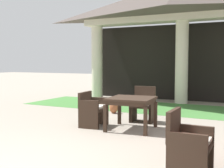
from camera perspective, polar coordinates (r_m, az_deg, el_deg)
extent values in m
cylinder|color=beige|center=(12.36, -2.89, 4.14)|extent=(0.46, 0.46, 2.96)
cylinder|color=beige|center=(11.04, 13.19, 4.02)|extent=(0.46, 0.46, 2.96)
cube|color=beige|center=(11.15, 13.33, 12.26)|extent=(7.83, 0.70, 0.24)
cube|color=black|center=(11.92, 14.22, 4.01)|extent=(7.63, 0.16, 2.96)
cube|color=#47843D|center=(9.77, 11.02, -4.65)|extent=(10.03, 2.60, 0.01)
cube|color=#38281E|center=(4.10, 14.87, -11.20)|extent=(0.51, 0.55, 0.07)
cube|color=silver|center=(4.09, 14.89, -10.39)|extent=(0.47, 0.50, 0.05)
cube|color=#38281E|center=(4.10, 11.71, -7.66)|extent=(0.06, 0.54, 0.42)
cube|color=#38281E|center=(4.37, 15.54, -11.70)|extent=(0.51, 0.06, 0.63)
cube|color=#38281E|center=(3.90, 14.06, -13.65)|extent=(0.51, 0.06, 0.63)
cube|color=#38281E|center=(4.36, 18.48, -13.47)|extent=(0.06, 0.06, 0.39)
cube|color=#38281E|center=(4.44, 12.56, -13.02)|extent=(0.06, 0.06, 0.39)
cube|color=#38281E|center=(3.99, 10.78, -14.99)|extent=(0.06, 0.06, 0.39)
cube|color=#38281E|center=(6.60, 3.74, -2.81)|extent=(1.04, 1.04, 0.05)
cube|color=#38281E|center=(6.61, 3.73, -3.37)|extent=(0.96, 0.96, 0.08)
cube|color=#38281E|center=(6.41, -1.31, -6.64)|extent=(0.08, 0.08, 0.59)
cube|color=#38281E|center=(6.12, 6.42, -7.17)|extent=(0.08, 0.08, 0.59)
cube|color=#38281E|center=(7.22, 1.43, -5.40)|extent=(0.08, 0.08, 0.59)
cube|color=#38281E|center=(6.97, 8.33, -5.79)|extent=(0.08, 0.08, 0.59)
cube|color=#38281E|center=(7.51, 5.87, -4.21)|extent=(0.59, 0.54, 0.07)
cube|color=silver|center=(7.51, 5.87, -3.75)|extent=(0.54, 0.50, 0.05)
cube|color=#38281E|center=(7.70, 6.34, -2.08)|extent=(0.55, 0.11, 0.44)
cube|color=#38281E|center=(7.47, 7.73, -5.00)|extent=(0.11, 0.49, 0.62)
cube|color=#38281E|center=(7.60, 4.03, -4.81)|extent=(0.11, 0.49, 0.62)
cube|color=#38281E|center=(7.28, 7.25, -6.23)|extent=(0.06, 0.06, 0.37)
cube|color=#38281E|center=(7.41, 3.58, -6.02)|extent=(0.06, 0.06, 0.37)
cube|color=#38281E|center=(7.70, 8.05, -5.67)|extent=(0.06, 0.06, 0.37)
cube|color=#38281E|center=(7.82, 4.56, -5.48)|extent=(0.06, 0.06, 0.37)
cube|color=#38281E|center=(6.98, -3.51, -4.83)|extent=(0.55, 0.65, 0.07)
cube|color=silver|center=(6.97, -3.51, -4.34)|extent=(0.50, 0.60, 0.05)
cube|color=#38281E|center=(7.04, -5.18, -2.97)|extent=(0.12, 0.61, 0.36)
cube|color=#38281E|center=(7.25, -2.55, -5.12)|extent=(0.49, 0.11, 0.65)
cube|color=#38281E|center=(6.74, -4.53, -5.85)|extent=(0.49, 0.11, 0.65)
cube|color=#38281E|center=(7.18, -0.98, -6.34)|extent=(0.06, 0.06, 0.37)
cube|color=#38281E|center=(6.68, -2.81, -7.15)|extent=(0.06, 0.06, 0.37)
cube|color=#38281E|center=(7.35, -4.12, -6.10)|extent=(0.06, 0.06, 0.37)
cube|color=#38281E|center=(6.87, -6.14, -6.86)|extent=(0.06, 0.06, 0.37)
ellipsoid|color=#9E5633|center=(8.76, 0.32, -4.50)|extent=(0.25, 0.25, 0.34)
sphere|color=#9E5633|center=(8.73, 0.32, -3.14)|extent=(0.08, 0.08, 0.08)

